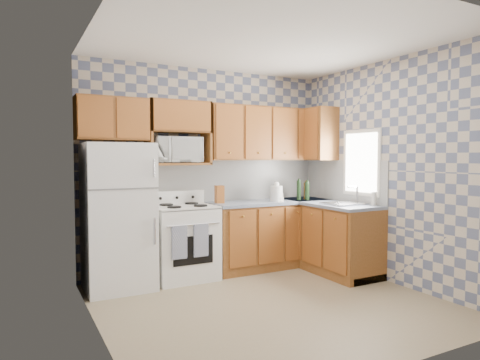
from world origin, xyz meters
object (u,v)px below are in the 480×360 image
at_px(stove_body, 184,243).
at_px(electric_kettle, 276,193).
at_px(microwave, 176,150).
at_px(refrigerator, 118,216).

xyz_separation_m(stove_body, electric_kettle, (1.32, -0.09, 0.57)).
height_order(microwave, electric_kettle, microwave).
relative_size(refrigerator, stove_body, 1.87).
bearing_deg(refrigerator, microwave, 14.89).
distance_m(refrigerator, electric_kettle, 2.13).
height_order(stove_body, electric_kettle, electric_kettle).
relative_size(refrigerator, microwave, 2.85).
distance_m(stove_body, electric_kettle, 1.44).
xyz_separation_m(microwave, electric_kettle, (1.35, -0.27, -0.59)).
height_order(refrigerator, microwave, microwave).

